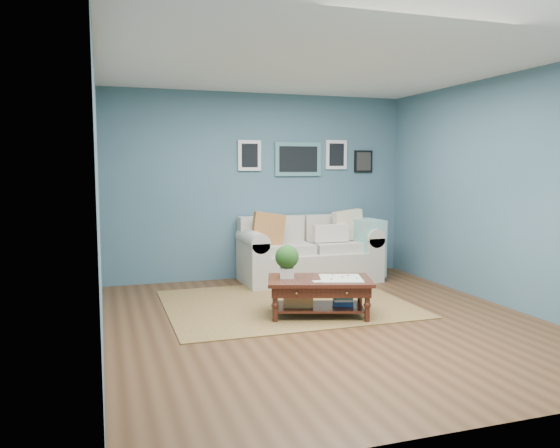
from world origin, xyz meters
name	(u,v)px	position (x,y,z in m)	size (l,w,h in m)	color
room_shell	(326,193)	(0.02, 0.06, 1.36)	(5.00, 5.02, 2.70)	brown
area_rug	(286,304)	(-0.16, 0.83, 0.01)	(2.82, 2.26, 0.01)	brown
loveseat	(314,251)	(0.68, 2.03, 0.42)	(2.00, 0.91, 1.03)	beige
coffee_table	(314,285)	(-0.04, 0.24, 0.35)	(1.27, 0.96, 0.78)	black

